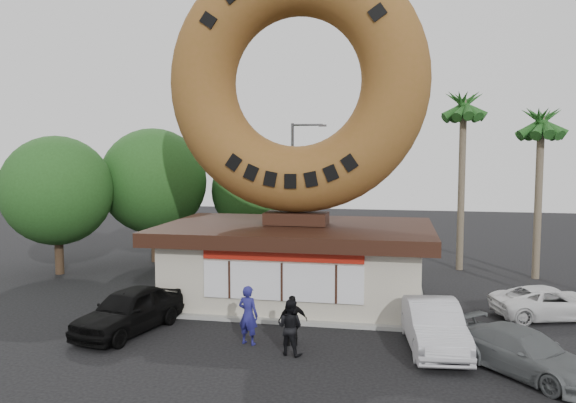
# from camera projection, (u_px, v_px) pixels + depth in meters

# --- Properties ---
(ground) EXTENTS (90.00, 90.00, 0.00)m
(ground) POSITION_uv_depth(u_px,v_px,m) (264.00, 350.00, 17.87)
(ground) COLOR black
(ground) RESTS_ON ground
(donut_shop) EXTENTS (11.20, 7.20, 3.80)m
(donut_shop) POSITION_uv_depth(u_px,v_px,m) (296.00, 260.00, 23.57)
(donut_shop) COLOR beige
(donut_shop) RESTS_ON ground
(giant_donut) EXTENTS (10.75, 2.74, 10.75)m
(giant_donut) POSITION_uv_depth(u_px,v_px,m) (297.00, 82.00, 22.93)
(giant_donut) COLOR brown
(giant_donut) RESTS_ON donut_shop
(tree_west) EXTENTS (6.00, 6.00, 7.65)m
(tree_west) POSITION_uv_depth(u_px,v_px,m) (154.00, 181.00, 31.96)
(tree_west) COLOR #473321
(tree_west) RESTS_ON ground
(tree_mid) EXTENTS (5.20, 5.20, 6.63)m
(tree_mid) POSITION_uv_depth(u_px,v_px,m) (256.00, 191.00, 32.94)
(tree_mid) COLOR #473321
(tree_mid) RESTS_ON ground
(tree_far) EXTENTS (5.60, 5.60, 7.14)m
(tree_far) POSITION_uv_depth(u_px,v_px,m) (57.00, 191.00, 28.73)
(tree_far) COLOR #473321
(tree_far) RESTS_ON ground
(palm_near) EXTENTS (2.60, 2.60, 9.75)m
(palm_near) POSITION_uv_depth(u_px,v_px,m) (464.00, 112.00, 29.42)
(palm_near) COLOR #726651
(palm_near) RESTS_ON ground
(palm_far) EXTENTS (2.60, 2.60, 8.75)m
(palm_far) POSITION_uv_depth(u_px,v_px,m) (541.00, 128.00, 27.38)
(palm_far) COLOR #726651
(palm_far) RESTS_ON ground
(street_lamp) EXTENTS (2.11, 0.20, 8.00)m
(street_lamp) POSITION_uv_depth(u_px,v_px,m) (295.00, 183.00, 33.48)
(street_lamp) COLOR #59595E
(street_lamp) RESTS_ON ground
(person_left) EXTENTS (0.82, 0.65, 1.95)m
(person_left) POSITION_uv_depth(u_px,v_px,m) (248.00, 315.00, 18.40)
(person_left) COLOR navy
(person_left) RESTS_ON ground
(person_center) EXTENTS (1.01, 0.88, 1.75)m
(person_center) POSITION_uv_depth(u_px,v_px,m) (290.00, 327.00, 17.46)
(person_center) COLOR black
(person_center) RESTS_ON ground
(person_right) EXTENTS (1.05, 0.71, 1.65)m
(person_right) POSITION_uv_depth(u_px,v_px,m) (293.00, 321.00, 18.30)
(person_right) COLOR black
(person_right) RESTS_ON ground
(car_black) EXTENTS (2.87, 4.89, 1.56)m
(car_black) POSITION_uv_depth(u_px,v_px,m) (129.00, 310.00, 19.66)
(car_black) COLOR black
(car_black) RESTS_ON ground
(car_silver) EXTENTS (2.12, 4.78, 1.53)m
(car_silver) POSITION_uv_depth(u_px,v_px,m) (434.00, 325.00, 17.98)
(car_silver) COLOR #B9B9BE
(car_silver) RESTS_ON ground
(car_grey) EXTENTS (4.23, 4.40, 1.26)m
(car_grey) POSITION_uv_depth(u_px,v_px,m) (524.00, 352.00, 15.95)
(car_grey) COLOR slate
(car_grey) RESTS_ON ground
(car_white) EXTENTS (4.73, 3.08, 1.21)m
(car_white) POSITION_uv_depth(u_px,v_px,m) (551.00, 303.00, 21.27)
(car_white) COLOR silver
(car_white) RESTS_ON ground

